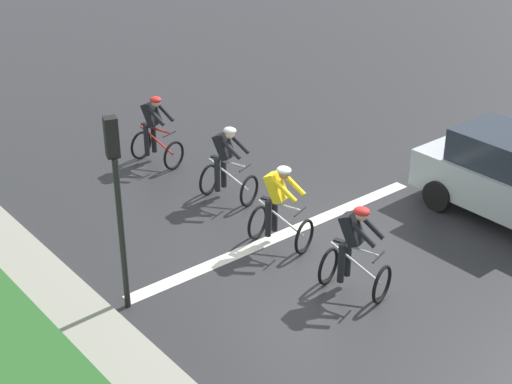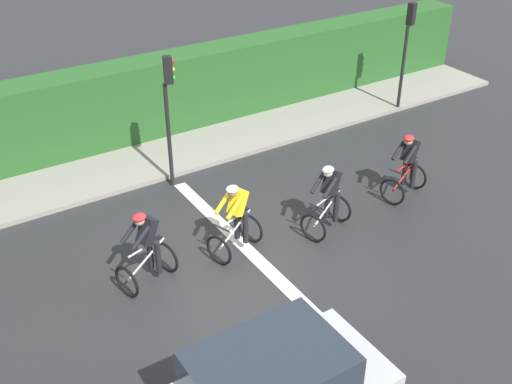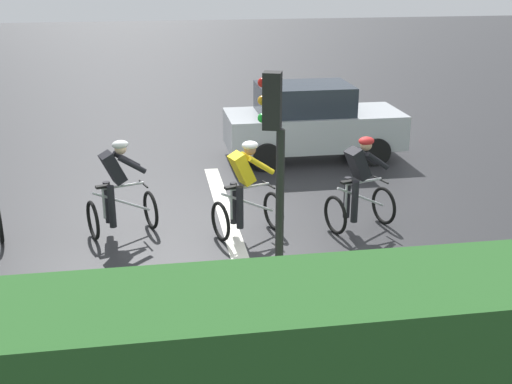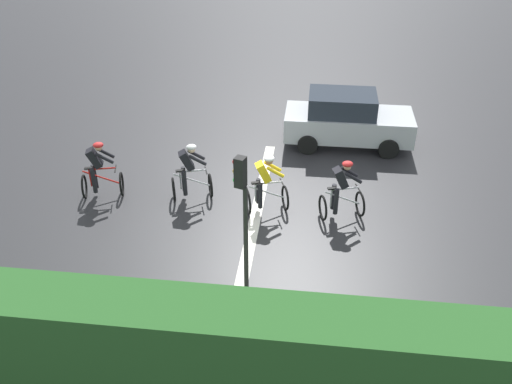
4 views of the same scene
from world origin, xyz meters
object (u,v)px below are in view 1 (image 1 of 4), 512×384
Objects in this scene: cyclist_second at (227,165)px; cyclist_mid at (279,208)px; traffic_light_near_crossing at (116,186)px; cyclist_lead at (155,132)px; cyclist_fourth at (354,251)px.

cyclist_second is 2.15m from cyclist_mid.
cyclist_second is at bearing 28.68° from traffic_light_near_crossing.
cyclist_lead is 5.85m from traffic_light_near_crossing.
cyclist_lead is at bearing 87.65° from cyclist_fourth.
cyclist_lead and cyclist_mid have the same top height.
traffic_light_near_crossing is at bearing 177.74° from cyclist_mid.
cyclist_mid is (-0.22, -4.62, 0.00)m from cyclist_lead.
cyclist_lead is 1.00× the size of cyclist_mid.
cyclist_mid is 3.55m from traffic_light_near_crossing.
traffic_light_near_crossing is at bearing -127.65° from cyclist_lead.
cyclist_mid is 1.98m from cyclist_fourth.
cyclist_second and cyclist_mid have the same top height.
cyclist_mid is at bearing -92.74° from cyclist_lead.
cyclist_mid is at bearing -2.26° from traffic_light_near_crossing.
cyclist_mid is at bearing 88.54° from cyclist_fourth.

